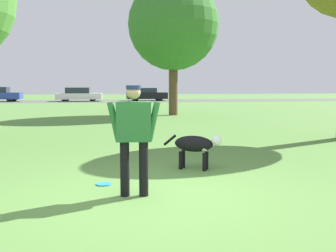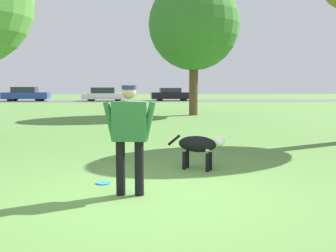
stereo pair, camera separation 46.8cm
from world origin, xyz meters
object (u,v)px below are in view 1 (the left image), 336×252
(dog, at_px, (196,145))
(frisbee, at_px, (104,184))
(parked_car_white, at_px, (79,95))
(tree_mid_center, at_px, (173,25))
(parked_car_black, at_px, (147,94))
(person, at_px, (134,131))

(dog, height_order, frisbee, dog)
(dog, distance_m, parked_car_white, 31.37)
(dog, bearing_deg, parked_car_white, 126.89)
(dog, relative_size, tree_mid_center, 0.15)
(tree_mid_center, height_order, parked_car_black, tree_mid_center)
(parked_car_white, bearing_deg, person, -83.22)
(person, distance_m, parked_car_black, 32.90)
(tree_mid_center, bearing_deg, parked_car_black, 88.77)
(tree_mid_center, relative_size, parked_car_white, 1.61)
(parked_car_black, bearing_deg, tree_mid_center, -92.85)
(person, bearing_deg, frisbee, 127.60)
(person, xyz_separation_m, parked_car_white, (-3.04, 32.64, -0.29))
(parked_car_white, bearing_deg, parked_car_black, 2.23)
(dog, xyz_separation_m, parked_car_white, (-4.28, 31.07, 0.18))
(parked_car_white, distance_m, parked_car_black, 6.42)
(tree_mid_center, height_order, parked_car_white, tree_mid_center)
(person, relative_size, tree_mid_center, 0.23)
(parked_car_black, bearing_deg, dog, -95.55)
(parked_car_black, bearing_deg, frisbee, -98.41)
(tree_mid_center, relative_size, parked_car_black, 1.75)
(person, bearing_deg, parked_car_white, 100.83)
(tree_mid_center, xyz_separation_m, parked_car_white, (-6.03, 18.04, -3.93))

